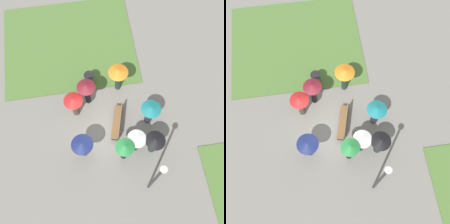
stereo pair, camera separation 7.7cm
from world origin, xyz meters
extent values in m
plane|color=slate|center=(0.00, 0.00, 0.00)|extent=(90.00, 90.00, 0.00)
cube|color=#4C7033|center=(-5.86, -1.23, 0.03)|extent=(6.78, 8.07, 0.06)
cube|color=brown|center=(-0.08, 0.86, 0.42)|extent=(2.01, 0.93, 0.05)
cube|color=brown|center=(-0.03, 1.03, 0.68)|extent=(1.91, 0.57, 0.45)
cube|color=#232326|center=(-0.93, 1.09, 0.20)|extent=(0.18, 0.39, 0.40)
cube|color=#232326|center=(0.77, 0.62, 0.20)|extent=(0.18, 0.39, 0.40)
cylinder|color=#2D2D30|center=(3.52, 1.93, 2.26)|extent=(0.12, 0.12, 4.52)
sphere|color=white|center=(3.52, 1.93, 4.68)|extent=(0.32, 0.32, 0.32)
cylinder|color=#335638|center=(-2.92, -0.27, 0.45)|extent=(0.55, 0.55, 0.89)
cylinder|color=black|center=(-2.92, -0.27, 0.91)|extent=(0.60, 0.60, 0.03)
cylinder|color=#1E3328|center=(-2.39, 1.30, 0.57)|extent=(0.47, 0.47, 1.14)
sphere|color=beige|center=(-2.39, 1.30, 1.25)|extent=(0.21, 0.21, 0.21)
cylinder|color=#4C4C4F|center=(-2.39, 1.30, 1.53)|extent=(0.02, 0.02, 0.35)
cone|color=orange|center=(-2.39, 1.30, 1.82)|extent=(1.08, 1.08, 0.24)
cylinder|color=#2D2333|center=(-0.09, 2.63, 0.49)|extent=(0.55, 0.55, 0.98)
sphere|color=beige|center=(-0.09, 2.63, 1.09)|extent=(0.20, 0.20, 0.20)
cylinder|color=#4C4C4F|center=(-0.09, 2.63, 1.36)|extent=(0.02, 0.02, 0.35)
cone|color=#197075|center=(-0.09, 2.63, 1.63)|extent=(1.05, 1.05, 0.19)
cylinder|color=#1E3328|center=(1.36, 1.61, 0.50)|extent=(0.53, 0.53, 1.00)
sphere|color=beige|center=(1.36, 1.61, 1.10)|extent=(0.21, 0.21, 0.21)
cylinder|color=#4C4C4F|center=(1.36, 1.61, 1.38)|extent=(0.02, 0.02, 0.35)
cone|color=white|center=(1.36, 1.61, 1.67)|extent=(0.96, 0.96, 0.23)
cylinder|color=#47382D|center=(-1.15, -1.26, 0.51)|extent=(0.49, 0.49, 1.01)
sphere|color=#997051|center=(-1.15, -1.26, 1.12)|extent=(0.22, 0.22, 0.22)
cylinder|color=#4C4C4F|center=(-1.15, -1.26, 1.41)|extent=(0.02, 0.02, 0.35)
cone|color=red|center=(-1.15, -1.26, 1.69)|extent=(1.02, 1.02, 0.22)
cylinder|color=#1E3328|center=(1.59, 2.49, 0.50)|extent=(0.47, 0.47, 1.00)
sphere|color=#997051|center=(1.59, 2.49, 1.11)|extent=(0.21, 0.21, 0.21)
cylinder|color=#4C4C4F|center=(1.59, 2.49, 1.38)|extent=(0.02, 0.02, 0.35)
cone|color=black|center=(1.59, 2.49, 1.67)|extent=(1.02, 1.02, 0.22)
cylinder|color=black|center=(1.75, 0.94, 0.60)|extent=(0.30, 0.30, 1.20)
sphere|color=tan|center=(1.75, 0.94, 1.30)|extent=(0.21, 0.21, 0.21)
cylinder|color=#4C4C4F|center=(1.75, 0.94, 1.58)|extent=(0.02, 0.02, 0.35)
cone|color=#237A38|center=(1.75, 0.94, 1.87)|extent=(0.93, 0.93, 0.23)
cylinder|color=black|center=(1.24, -1.07, 0.48)|extent=(0.48, 0.48, 0.97)
sphere|color=tan|center=(1.24, -1.07, 1.08)|extent=(0.22, 0.22, 0.22)
cylinder|color=#4C4C4F|center=(1.24, -1.07, 1.37)|extent=(0.02, 0.02, 0.35)
cone|color=navy|center=(1.24, -1.07, 1.67)|extent=(1.10, 1.10, 0.25)
cylinder|color=black|center=(-1.77, -0.51, 0.58)|extent=(0.44, 0.44, 1.15)
sphere|color=#997051|center=(-1.77, -0.51, 1.26)|extent=(0.20, 0.20, 0.20)
cylinder|color=#4C4C4F|center=(-1.77, -0.51, 1.53)|extent=(0.02, 0.02, 0.35)
cone|color=maroon|center=(-1.77, -0.51, 1.81)|extent=(1.00, 1.00, 0.20)
camera|label=1|loc=(5.19, -0.22, 14.74)|focal=45.00mm
camera|label=2|loc=(5.20, -0.14, 14.74)|focal=45.00mm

